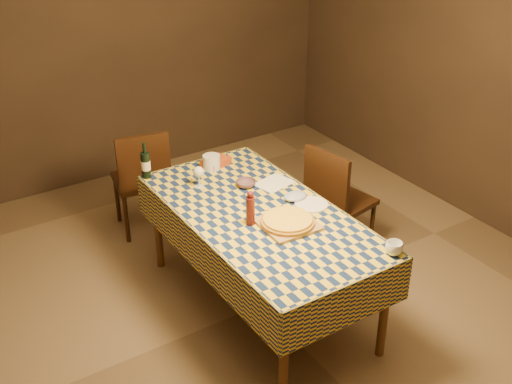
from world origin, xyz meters
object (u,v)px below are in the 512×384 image
dining_table (260,222)px  bowl (246,184)px  chair_far (142,176)px  white_plate (311,205)px  cutting_board (288,224)px  wine_bottle (146,165)px  pizza (288,221)px  chair_right (335,197)px

dining_table → bowl: (0.11, 0.36, 0.10)m
bowl → chair_far: size_ratio=0.15×
chair_far → white_plate: bearing=-67.5°
cutting_board → bowl: 0.59m
dining_table → cutting_board: bearing=-76.3°
wine_bottle → chair_far: bearing=72.2°
pizza → chair_far: size_ratio=0.38×
wine_bottle → white_plate: 1.24m
pizza → chair_far: chair_far is taller
bowl → wine_bottle: 0.74m
cutting_board → bowl: size_ratio=2.40×
pizza → white_plate: (0.28, 0.12, -0.03)m
cutting_board → dining_table: bearing=103.7°
cutting_board → white_plate: bearing=23.7°
cutting_board → chair_right: size_ratio=0.36×
pizza → chair_right: 0.96m
pizza → cutting_board: bearing=90.0°
cutting_board → wine_bottle: 1.20m
cutting_board → white_plate: cutting_board is taller
chair_right → pizza: bearing=-149.1°
chair_far → cutting_board: bearing=-78.6°
wine_bottle → chair_far: size_ratio=0.29×
chair_far → chair_right: same height
cutting_board → chair_right: 0.95m
bowl → white_plate: size_ratio=0.63×
chair_right → bowl: bearing=170.7°
chair_right → cutting_board: bearing=-149.1°
pizza → bowl: size_ratio=2.55×
cutting_board → bowl: bearing=84.5°
white_plate → chair_right: chair_right is taller
white_plate → chair_far: chair_far is taller
cutting_board → chair_right: (0.78, 0.47, -0.26)m
bowl → chair_far: (-0.38, 0.99, -0.27)m
dining_table → chair_right: size_ratio=1.98×
dining_table → bowl: bowl is taller
bowl → dining_table: bearing=-107.6°
cutting_board → white_plate: (0.28, 0.12, -0.00)m
pizza → chair_right: size_ratio=0.38×
cutting_board → chair_right: bearing=30.9°
dining_table → bowl: size_ratio=13.21×
dining_table → white_plate: white_plate is taller
bowl → white_plate: bearing=-64.0°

